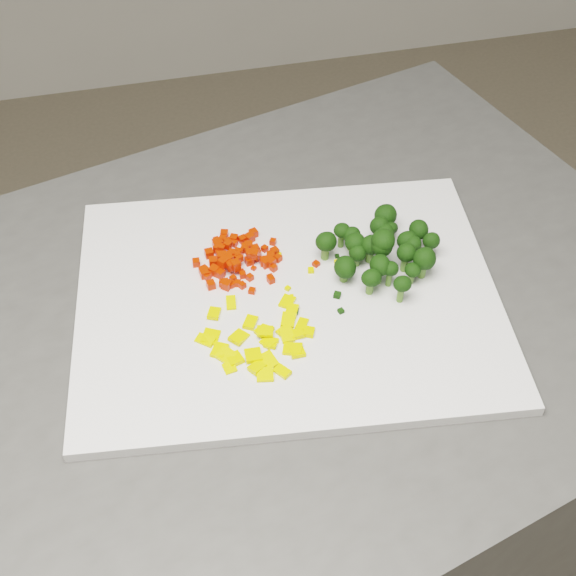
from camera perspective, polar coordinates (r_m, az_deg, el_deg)
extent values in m
cube|color=#444442|center=(1.20, -1.51, -16.33)|extent=(1.04, 0.85, 0.90)
cube|color=white|center=(0.83, 0.00, -0.75)|extent=(0.47, 0.39, 0.01)
cube|color=red|center=(0.87, -4.89, 2.44)|extent=(0.01, 0.01, 0.01)
cube|color=red|center=(0.85, -4.63, 1.82)|extent=(0.01, 0.01, 0.01)
cube|color=red|center=(0.86, -2.64, 2.40)|extent=(0.01, 0.01, 0.01)
cube|color=red|center=(0.84, -4.40, 0.24)|extent=(0.01, 0.01, 0.01)
cube|color=red|center=(0.89, -2.47, 3.92)|extent=(0.01, 0.01, 0.01)
cube|color=red|center=(0.85, -5.26, 1.24)|extent=(0.01, 0.01, 0.01)
cube|color=red|center=(0.86, -2.70, 2.43)|extent=(0.01, 0.01, 0.01)
cube|color=red|center=(0.87, -3.07, 2.84)|extent=(0.01, 0.01, 0.01)
cube|color=red|center=(0.84, -4.49, 0.31)|extent=(0.01, 0.01, 0.01)
cube|color=red|center=(0.86, -2.78, 1.95)|extent=(0.01, 0.01, 0.01)
cube|color=red|center=(0.86, -1.27, 1.84)|extent=(0.01, 0.01, 0.01)
cube|color=red|center=(0.88, -5.07, 3.15)|extent=(0.01, 0.01, 0.01)
cube|color=red|center=(0.86, -1.58, 1.82)|extent=(0.01, 0.01, 0.01)
cube|color=red|center=(0.88, -2.95, 2.96)|extent=(0.01, 0.01, 0.01)
cube|color=red|center=(0.89, -2.75, 3.59)|extent=(0.01, 0.01, 0.01)
cube|color=red|center=(0.86, -6.54, 1.81)|extent=(0.01, 0.01, 0.01)
cube|color=red|center=(0.86, -5.34, 1.87)|extent=(0.01, 0.01, 0.01)
cube|color=red|center=(0.89, -4.55, 3.84)|extent=(0.01, 0.01, 0.01)
cube|color=red|center=(0.85, -2.40, 2.40)|extent=(0.01, 0.01, 0.01)
cube|color=red|center=(0.87, -0.95, 2.61)|extent=(0.01, 0.01, 0.01)
cube|color=red|center=(0.84, -3.59, 0.34)|extent=(0.01, 0.01, 0.01)
cube|color=red|center=(0.87, -4.94, 2.80)|extent=(0.01, 0.01, 0.01)
cube|color=red|center=(0.85, -5.96, 1.02)|extent=(0.01, 0.01, 0.01)
cube|color=red|center=(0.84, -2.74, 0.76)|extent=(0.01, 0.01, 0.01)
cube|color=red|center=(0.86, -3.60, 2.37)|extent=(0.01, 0.01, 0.01)
cube|color=red|center=(0.84, -3.98, 0.26)|extent=(0.01, 0.01, 0.01)
cube|color=red|center=(0.86, -4.51, 2.12)|extent=(0.01, 0.01, 0.01)
cube|color=red|center=(0.86, -5.09, 1.82)|extent=(0.01, 0.01, 0.01)
cube|color=red|center=(0.84, -5.50, 0.22)|extent=(0.01, 0.01, 0.01)
cube|color=red|center=(0.87, -3.56, 2.49)|extent=(0.01, 0.01, 0.01)
cube|color=red|center=(0.86, -4.30, 2.29)|extent=(0.01, 0.01, 0.01)
cube|color=red|center=(0.86, -3.97, 2.45)|extent=(0.01, 0.01, 0.01)
cube|color=red|center=(0.84, -3.93, 0.67)|extent=(0.01, 0.01, 0.01)
cube|color=red|center=(0.88, -4.88, 3.21)|extent=(0.01, 0.01, 0.01)
cube|color=red|center=(0.87, -1.05, 2.56)|extent=(0.01, 0.01, 0.01)
cube|color=red|center=(0.86, -4.16, 2.09)|extent=(0.01, 0.01, 0.01)
cube|color=red|center=(0.84, -1.22, 0.59)|extent=(0.01, 0.01, 0.01)
cube|color=red|center=(0.85, -5.78, 0.82)|extent=(0.01, 0.01, 0.01)
cube|color=red|center=(0.87, -2.34, 2.78)|extent=(0.01, 0.01, 0.01)
cube|color=red|center=(0.87, -4.05, 2.18)|extent=(0.01, 0.01, 0.01)
cube|color=red|center=(0.88, -2.81, 3.01)|extent=(0.01, 0.01, 0.01)
cube|color=red|center=(0.89, -3.25, 3.47)|extent=(0.01, 0.01, 0.01)
cube|color=red|center=(0.89, -4.65, 3.52)|extent=(0.01, 0.01, 0.01)
cube|color=red|center=(0.84, -3.75, 1.67)|extent=(0.01, 0.01, 0.01)
cube|color=red|center=(0.87, -3.85, 2.29)|extent=(0.01, 0.01, 0.01)
cube|color=red|center=(0.87, -1.67, 2.82)|extent=(0.01, 0.01, 0.01)
cube|color=red|center=(0.85, -5.44, 1.13)|extent=(0.01, 0.01, 0.01)
cube|color=red|center=(0.85, -3.24, 0.94)|extent=(0.01, 0.01, 0.01)
cube|color=red|center=(0.87, -4.74, 2.85)|extent=(0.01, 0.01, 0.01)
cube|color=red|center=(0.84, -3.28, 0.19)|extent=(0.01, 0.01, 0.01)
cube|color=red|center=(0.88, -4.31, 3.28)|extent=(0.01, 0.01, 0.01)
cube|color=red|center=(0.89, -5.12, 3.42)|extent=(0.01, 0.01, 0.01)
cube|color=red|center=(0.87, -2.31, 2.69)|extent=(0.01, 0.01, 0.01)
cube|color=red|center=(0.86, -3.78, 2.31)|extent=(0.01, 0.01, 0.01)
cube|color=red|center=(0.87, -5.63, 2.46)|extent=(0.01, 0.01, 0.01)
cube|color=red|center=(0.84, -1.28, 0.73)|extent=(0.01, 0.01, 0.01)
cube|color=red|center=(0.86, -0.72, 2.14)|extent=(0.01, 0.01, 0.01)
cube|color=red|center=(0.86, -4.11, 2.38)|extent=(0.01, 0.01, 0.01)
cube|color=red|center=(0.86, -1.73, 1.92)|extent=(0.01, 0.01, 0.01)
cube|color=red|center=(0.85, -3.53, 2.13)|extent=(0.01, 0.01, 0.01)
cube|color=red|center=(0.85, -4.24, 2.05)|extent=(0.01, 0.01, 0.01)
cube|color=red|center=(0.85, -1.04, 1.44)|extent=(0.01, 0.01, 0.01)
cube|color=red|center=(0.88, -1.08, 3.31)|extent=(0.01, 0.01, 0.01)
cube|color=red|center=(0.85, -4.85, 1.02)|extent=(0.01, 0.01, 0.01)
cube|color=red|center=(0.87, -4.30, 3.08)|extent=(0.01, 0.01, 0.01)
cube|color=red|center=(0.87, -2.31, 2.35)|extent=(0.01, 0.01, 0.01)
cube|color=red|center=(0.86, -1.24, 2.26)|extent=(0.01, 0.01, 0.01)
cube|color=red|center=(0.85, -5.98, 1.24)|extent=(0.01, 0.01, 0.01)
cube|color=red|center=(0.86, -3.62, 2.56)|extent=(0.01, 0.01, 0.01)
cube|color=red|center=(0.88, -3.86, 3.19)|extent=(0.01, 0.01, 0.01)
cube|color=red|center=(0.84, -3.73, 1.45)|extent=(0.01, 0.01, 0.01)
cube|color=red|center=(0.84, -4.69, 0.35)|extent=(0.01, 0.01, 0.01)
cube|color=red|center=(0.89, -3.87, 3.52)|extent=(0.01, 0.01, 0.01)
cube|color=red|center=(0.86, -4.72, 2.23)|extent=(0.01, 0.01, 0.01)
cube|color=red|center=(0.84, -4.08, 1.61)|extent=(0.01, 0.01, 0.01)
cube|color=yellow|center=(0.77, -3.80, -5.04)|extent=(0.02, 0.02, 0.01)
cube|color=yellow|center=(0.79, 1.48, -3.14)|extent=(0.02, 0.02, 0.01)
cube|color=yellow|center=(0.79, -5.91, -3.71)|extent=(0.02, 0.02, 0.01)
cube|color=yellow|center=(0.80, 0.01, -2.30)|extent=(0.02, 0.02, 0.01)
cube|color=yellow|center=(0.76, -0.40, -5.96)|extent=(0.02, 0.02, 0.01)
cube|color=yellow|center=(0.79, -5.51, -3.45)|extent=(0.02, 0.02, 0.01)
cube|color=yellow|center=(0.78, -4.89, -4.46)|extent=(0.02, 0.02, 0.00)
cube|color=yellow|center=(0.77, -2.49, -4.81)|extent=(0.02, 0.02, 0.01)
cube|color=yellow|center=(0.80, -2.69, -2.46)|extent=(0.02, 0.02, 0.01)
cube|color=yellow|center=(0.79, -1.38, -3.87)|extent=(0.02, 0.02, 0.01)
cube|color=yellow|center=(0.82, -0.05, -0.99)|extent=(0.02, 0.02, 0.00)
cube|color=yellow|center=(0.79, -0.06, -3.27)|extent=(0.02, 0.02, 0.00)
cube|color=yellow|center=(0.77, -4.17, -5.68)|extent=(0.01, 0.01, 0.01)
cube|color=yellow|center=(0.79, -1.84, -3.09)|extent=(0.02, 0.02, 0.01)
cube|color=yellow|center=(0.77, -1.45, -5.20)|extent=(0.02, 0.02, 0.01)
cube|color=yellow|center=(0.78, -1.21, -3.92)|extent=(0.02, 0.02, 0.01)
cube|color=yellow|center=(0.76, -1.64, -6.19)|extent=(0.02, 0.02, 0.01)
cube|color=yellow|center=(0.76, -2.22, -5.68)|extent=(0.02, 0.02, 0.01)
cube|color=yellow|center=(0.80, 1.00, -2.59)|extent=(0.02, 0.02, 0.00)
cube|color=yellow|center=(0.79, -0.09, -3.38)|extent=(0.01, 0.02, 0.01)
cube|color=yellow|center=(0.78, 0.64, -4.54)|extent=(0.02, 0.02, 0.01)
cube|color=yellow|center=(0.81, 0.29, -1.65)|extent=(0.02, 0.02, 0.01)
cube|color=yellow|center=(0.79, -1.65, -3.08)|extent=(0.02, 0.02, 0.00)
cube|color=yellow|center=(0.81, -5.28, -1.80)|extent=(0.02, 0.02, 0.01)
cube|color=yellow|center=(0.80, -1.57, -3.01)|extent=(0.02, 0.02, 0.01)
cube|color=yellow|center=(0.78, -4.45, -4.80)|extent=(0.02, 0.02, 0.01)
cube|color=yellow|center=(0.78, 0.33, -4.36)|extent=(0.02, 0.02, 0.01)
cube|color=yellow|center=(0.79, 0.66, -3.28)|extent=(0.01, 0.01, 0.01)
cube|color=yellow|center=(0.82, -4.07, -1.06)|extent=(0.01, 0.02, 0.01)
cube|color=yellow|center=(0.79, -3.52, -3.51)|extent=(0.02, 0.02, 0.01)
cube|color=black|center=(0.81, 0.52, -1.68)|extent=(0.01, 0.01, 0.00)
cube|color=black|center=(0.83, 3.52, -0.50)|extent=(0.01, 0.01, 0.00)
cube|color=red|center=(0.86, -5.54, 1.32)|extent=(0.00, 0.00, 0.00)
cube|color=red|center=(0.81, -5.21, -1.92)|extent=(0.01, 0.01, 0.00)
cube|color=yellow|center=(0.83, 0.26, -0.59)|extent=(0.00, 0.00, 0.00)
cube|color=yellow|center=(0.83, -0.02, -0.02)|extent=(0.01, 0.01, 0.00)
cube|color=red|center=(0.86, -2.46, 1.42)|extent=(0.01, 0.01, 0.00)
cube|color=black|center=(0.81, 3.78, -1.64)|extent=(0.01, 0.01, 0.00)
cube|color=red|center=(0.85, -3.32, 1.17)|extent=(0.01, 0.01, 0.00)
cube|color=black|center=(0.88, 4.55, 3.12)|extent=(0.01, 0.01, 0.00)
cube|color=yellow|center=(0.87, -0.66, 2.42)|extent=(0.01, 0.01, 0.00)
cube|color=red|center=(0.83, -2.58, -0.20)|extent=(0.01, 0.01, 0.00)
cube|color=red|center=(0.86, 2.01, 1.73)|extent=(0.01, 0.01, 0.00)
cube|color=yellow|center=(0.86, 3.56, 1.82)|extent=(0.01, 0.01, 0.00)
cube|color=yellow|center=(0.85, 1.64, 1.27)|extent=(0.01, 0.01, 0.00)
cube|color=black|center=(0.87, 3.51, 2.28)|extent=(0.00, 0.00, 0.00)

